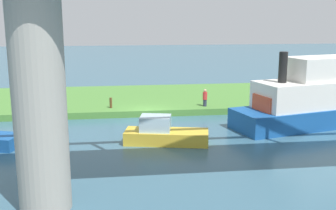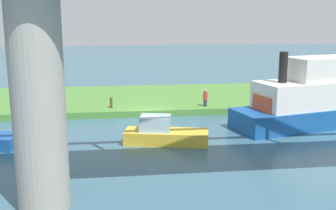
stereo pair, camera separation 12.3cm
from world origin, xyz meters
name	(u,v)px [view 1 (the left image)]	position (x,y,z in m)	size (l,w,h in m)	color
ground_plane	(148,117)	(0.00, 0.00, 0.00)	(160.00, 160.00, 0.00)	#386075
grassy_bank	(142,99)	(0.00, -6.00, 0.25)	(80.00, 12.00, 0.50)	#4C8438
bridge_pylon	(39,96)	(5.33, 14.69, 4.58)	(2.04, 2.04, 9.16)	#9E998E
person_on_bank	(205,98)	(-4.67, -1.08, 1.20)	(0.51, 0.51, 1.39)	#2D334C
mooring_post	(111,103)	(2.80, -1.43, 0.91)	(0.20, 0.20, 0.82)	brown
riverboat_paddlewheel	(310,98)	(-11.03, 3.88, 1.95)	(10.84, 5.86, 5.27)	#195199
pontoon_yellow	(164,133)	(-0.42, 6.67, 0.60)	(5.30, 2.82, 1.68)	gold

